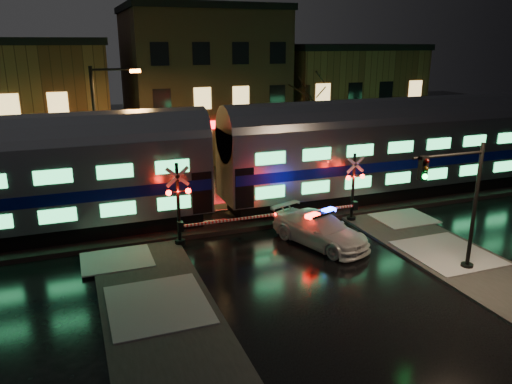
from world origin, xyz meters
The scene contains 13 objects.
ground centered at (0.00, 0.00, 0.00)m, with size 120.00×120.00×0.00m, color black.
ballast centered at (0.00, 5.00, 0.12)m, with size 90.00×4.20×0.24m, color black.
sidewalk_left centered at (-6.50, -6.00, 0.06)m, with size 4.00×20.00×0.12m, color #2D2D2D.
sidewalk_right centered at (6.50, -6.00, 0.06)m, with size 4.00×20.00×0.12m, color #2D2D2D.
building_left centered at (-13.00, 22.00, 4.50)m, with size 14.00×10.00×9.00m, color brown.
building_mid centered at (2.00, 22.50, 5.75)m, with size 12.00×11.00×11.50m, color brown.
building_right centered at (15.00, 22.00, 4.25)m, with size 12.00×10.00×8.50m, color brown.
train centered at (-1.98, 5.00, 3.38)m, with size 51.00×3.12×5.92m.
police_car centered at (1.75, 0.22, 0.75)m, with size 3.73×5.53×1.65m.
crossing_signal_right centered at (4.41, 2.30, 1.53)m, with size 5.25×0.63×3.72m.
crossing_signal_left centered at (-4.14, 2.30, 1.65)m, with size 5.65×0.65×4.00m.
traffic_light centered at (5.41, -4.49, 2.90)m, with size 3.52×0.66×5.45m.
streetlight centered at (-7.22, 9.00, 4.62)m, with size 2.68×0.28×8.01m.
Camera 1 is at (-8.84, -19.29, 9.26)m, focal length 35.00 mm.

